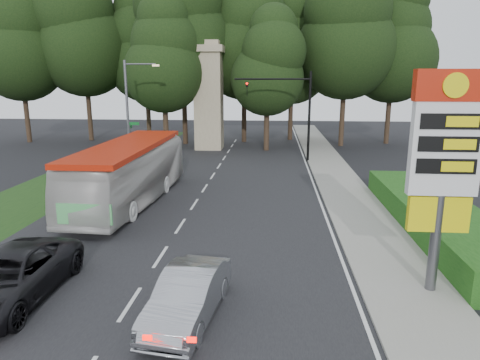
# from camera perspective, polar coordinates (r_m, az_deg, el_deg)

# --- Properties ---
(ground) EXTENTS (120.00, 120.00, 0.00)m
(ground) POSITION_cam_1_polar(r_m,az_deg,el_deg) (13.30, -15.14, -16.79)
(ground) COLOR black
(ground) RESTS_ON ground
(road_surface) EXTENTS (14.00, 80.00, 0.02)m
(road_surface) POSITION_cam_1_polar(r_m,az_deg,el_deg) (24.07, -5.68, -2.60)
(road_surface) COLOR black
(road_surface) RESTS_ON ground
(sidewalk_right) EXTENTS (3.00, 80.00, 0.12)m
(sidewalk_right) POSITION_cam_1_polar(r_m,az_deg,el_deg) (24.08, 14.68, -2.85)
(sidewalk_right) COLOR gray
(sidewalk_right) RESTS_ON ground
(grass_verge_left) EXTENTS (5.00, 50.00, 0.02)m
(grass_verge_left) POSITION_cam_1_polar(r_m,az_deg,el_deg) (32.54, -20.46, 0.79)
(grass_verge_left) COLOR #193814
(grass_verge_left) RESTS_ON ground
(hedge) EXTENTS (3.00, 14.00, 1.20)m
(hedge) POSITION_cam_1_polar(r_m,az_deg,el_deg) (21.02, 24.74, -4.47)
(hedge) COLOR #184813
(hedge) RESTS_ON ground
(gas_station_pylon) EXTENTS (2.10, 0.45, 6.85)m
(gas_station_pylon) POSITION_cam_1_polar(r_m,az_deg,el_deg) (13.89, 25.66, 3.21)
(gas_station_pylon) COLOR #59595E
(gas_station_pylon) RESTS_ON ground
(traffic_signal_mast) EXTENTS (6.10, 0.35, 7.20)m
(traffic_signal_mast) POSITION_cam_1_polar(r_m,az_deg,el_deg) (34.86, 7.08, 10.05)
(traffic_signal_mast) COLOR black
(traffic_signal_mast) RESTS_ON ground
(streetlight_signs) EXTENTS (2.75, 0.98, 8.00)m
(streetlight_signs) POSITION_cam_1_polar(r_m,az_deg,el_deg) (34.71, -14.46, 9.34)
(streetlight_signs) COLOR #59595E
(streetlight_signs) RESTS_ON ground
(monument) EXTENTS (3.00, 3.00, 10.05)m
(monument) POSITION_cam_1_polar(r_m,az_deg,el_deg) (41.28, -4.18, 11.19)
(monument) COLOR gray
(monument) RESTS_ON ground
(tree_far_west) EXTENTS (8.96, 8.96, 17.60)m
(tree_far_west) POSITION_cam_1_polar(r_m,az_deg,el_deg) (51.19, -27.48, 16.45)
(tree_far_west) COLOR #2D2116
(tree_far_west) RESTS_ON ground
(tree_west_mid) EXTENTS (9.80, 9.80, 19.25)m
(tree_west_mid) POSITION_cam_1_polar(r_m,az_deg,el_deg) (50.30, -20.23, 18.33)
(tree_west_mid) COLOR #2D2116
(tree_west_mid) RESTS_ON ground
(tree_west_near) EXTENTS (8.40, 8.40, 16.50)m
(tree_west_near) POSITION_cam_1_polar(r_m,az_deg,el_deg) (49.97, -12.53, 16.91)
(tree_west_near) COLOR #2D2116
(tree_west_near) RESTS_ON ground
(tree_center_left) EXTENTS (10.08, 10.08, 19.80)m
(tree_center_left) POSITION_cam_1_polar(r_m,az_deg,el_deg) (45.07, -7.75, 20.10)
(tree_center_left) COLOR #2D2116
(tree_center_left) RESTS_ON ground
(tree_center_right) EXTENTS (9.24, 9.24, 18.15)m
(tree_center_right) POSITION_cam_1_polar(r_m,az_deg,el_deg) (46.11, 0.57, 18.80)
(tree_center_right) COLOR #2D2116
(tree_center_right) RESTS_ON ground
(tree_east_near) EXTENTS (8.12, 8.12, 15.95)m
(tree_east_near) POSITION_cam_1_polar(r_m,az_deg,el_deg) (47.92, 6.99, 16.89)
(tree_east_near) COLOR #2D2116
(tree_east_near) RESTS_ON ground
(tree_east_mid) EXTENTS (9.52, 9.52, 18.70)m
(tree_east_mid) POSITION_cam_1_polar(r_m,az_deg,el_deg) (44.57, 14.08, 19.05)
(tree_east_mid) COLOR #2D2116
(tree_east_mid) RESTS_ON ground
(tree_far_east) EXTENTS (8.68, 8.68, 17.05)m
(tree_far_east) POSITION_cam_1_polar(r_m,az_deg,el_deg) (47.43, 19.84, 17.08)
(tree_far_east) COLOR #2D2116
(tree_far_east) RESTS_ON ground
(tree_monument_left) EXTENTS (7.28, 7.28, 14.30)m
(tree_monument_left) POSITION_cam_1_polar(r_m,az_deg,el_deg) (41.12, -10.22, 16.00)
(tree_monument_left) COLOR #2D2116
(tree_monument_left) RESTS_ON ground
(tree_monument_right) EXTENTS (6.72, 6.72, 13.20)m
(tree_monument_right) POSITION_cam_1_polar(r_m,az_deg,el_deg) (40.32, 3.67, 15.28)
(tree_monument_right) COLOR #2D2116
(tree_monument_right) RESTS_ON ground
(transit_bus) EXTENTS (3.32, 11.84, 3.26)m
(transit_bus) POSITION_cam_1_polar(r_m,az_deg,el_deg) (23.74, -14.48, 0.84)
(transit_bus) COLOR silver
(transit_bus) RESTS_ON ground
(sedan_silver) EXTENTS (2.03, 4.39, 1.39)m
(sedan_silver) POSITION_cam_1_polar(r_m,az_deg,el_deg) (12.41, -6.94, -15.02)
(sedan_silver) COLOR #A0A1A7
(sedan_silver) RESTS_ON ground
(suv_charcoal) EXTENTS (2.54, 5.49, 1.52)m
(suv_charcoal) POSITION_cam_1_polar(r_m,az_deg,el_deg) (14.91, -28.48, -11.32)
(suv_charcoal) COLOR black
(suv_charcoal) RESTS_ON ground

